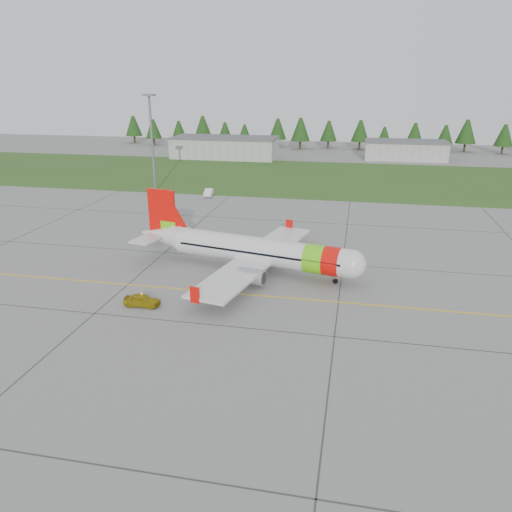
# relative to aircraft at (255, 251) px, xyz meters

# --- Properties ---
(ground) EXTENTS (320.00, 320.00, 0.00)m
(ground) POSITION_rel_aircraft_xyz_m (0.94, -15.55, -2.72)
(ground) COLOR gray
(ground) RESTS_ON ground
(aircraft) EXTENTS (30.86, 28.91, 9.45)m
(aircraft) POSITION_rel_aircraft_xyz_m (0.00, 0.00, 0.00)
(aircraft) COLOR silver
(aircraft) RESTS_ON ground
(follow_me_car) EXTENTS (1.39, 1.62, 3.95)m
(follow_me_car) POSITION_rel_aircraft_xyz_m (-9.89, -12.79, -0.75)
(follow_me_car) COLOR yellow
(follow_me_car) RESTS_ON ground
(service_van) EXTENTS (1.80, 1.72, 4.62)m
(service_van) POSITION_rel_aircraft_xyz_m (-18.39, 40.71, -0.41)
(service_van) COLOR white
(service_van) RESTS_ON ground
(grass_strip) EXTENTS (320.00, 50.00, 0.03)m
(grass_strip) POSITION_rel_aircraft_xyz_m (0.94, 66.45, -2.71)
(grass_strip) COLOR #30561E
(grass_strip) RESTS_ON ground
(taxi_guideline) EXTENTS (120.00, 0.25, 0.02)m
(taxi_guideline) POSITION_rel_aircraft_xyz_m (0.94, -7.55, -2.71)
(taxi_guideline) COLOR gold
(taxi_guideline) RESTS_ON ground
(hangar_west) EXTENTS (32.00, 14.00, 6.00)m
(hangar_west) POSITION_rel_aircraft_xyz_m (-29.06, 94.45, 0.28)
(hangar_west) COLOR #A8A8A3
(hangar_west) RESTS_ON ground
(hangar_east) EXTENTS (24.00, 12.00, 5.20)m
(hangar_east) POSITION_rel_aircraft_xyz_m (25.94, 102.45, -0.12)
(hangar_east) COLOR #A8A8A3
(hangar_east) RESTS_ON ground
(floodlight_mast) EXTENTS (0.50, 0.50, 20.00)m
(floodlight_mast) POSITION_rel_aircraft_xyz_m (-31.06, 42.45, 7.28)
(floodlight_mast) COLOR slate
(floodlight_mast) RESTS_ON ground
(treeline) EXTENTS (160.00, 8.00, 10.00)m
(treeline) POSITION_rel_aircraft_xyz_m (0.94, 122.45, 2.28)
(treeline) COLOR #1C3F14
(treeline) RESTS_ON ground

